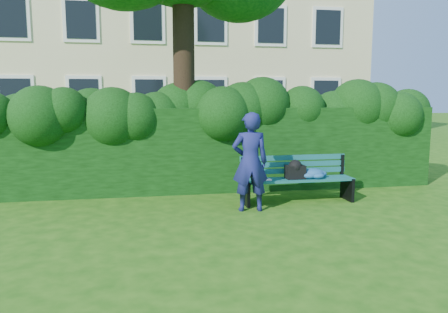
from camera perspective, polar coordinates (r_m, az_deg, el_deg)
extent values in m
plane|color=#1B4C0E|center=(7.62, 0.82, -7.72)|extent=(80.00, 80.00, 0.00)
cube|color=beige|center=(21.60, -6.80, 18.42)|extent=(16.00, 8.00, 12.00)
cube|color=white|center=(17.77, -25.52, 7.00)|extent=(1.30, 0.08, 1.60)
cube|color=black|center=(17.73, -25.56, 7.00)|extent=(1.05, 0.04, 1.35)
cube|color=white|center=(17.31, -17.77, 7.39)|extent=(1.30, 0.08, 1.60)
cube|color=black|center=(17.27, -17.79, 7.39)|extent=(1.05, 0.04, 1.35)
cube|color=white|center=(17.17, -9.74, 7.65)|extent=(1.30, 0.08, 1.60)
cube|color=black|center=(17.13, -9.73, 7.65)|extent=(1.05, 0.04, 1.35)
cube|color=white|center=(17.37, -1.72, 7.77)|extent=(1.30, 0.08, 1.60)
cube|color=black|center=(17.33, -1.70, 7.76)|extent=(1.05, 0.04, 1.35)
cube|color=white|center=(17.89, 5.96, 7.73)|extent=(1.30, 0.08, 1.60)
cube|color=black|center=(17.86, 6.00, 7.73)|extent=(1.05, 0.04, 1.35)
cube|color=white|center=(18.71, 13.10, 7.58)|extent=(1.30, 0.08, 1.60)
cube|color=black|center=(18.68, 13.15, 7.58)|extent=(1.05, 0.04, 1.35)
cube|color=white|center=(17.98, -26.08, 15.95)|extent=(1.30, 0.08, 1.60)
cube|color=black|center=(17.94, -26.11, 15.96)|extent=(1.05, 0.04, 1.35)
cube|color=white|center=(17.52, -18.17, 16.58)|extent=(1.30, 0.08, 1.60)
cube|color=black|center=(17.48, -18.19, 16.60)|extent=(1.05, 0.04, 1.35)
cube|color=white|center=(17.39, -9.96, 16.92)|extent=(1.30, 0.08, 1.60)
cube|color=black|center=(17.35, -9.96, 16.94)|extent=(1.05, 0.04, 1.35)
cube|color=white|center=(17.59, -1.76, 16.93)|extent=(1.30, 0.08, 1.60)
cube|color=black|center=(17.55, -1.74, 16.95)|extent=(1.05, 0.04, 1.35)
cube|color=white|center=(18.10, 6.10, 16.63)|extent=(1.30, 0.08, 1.60)
cube|color=black|center=(18.07, 6.14, 16.65)|extent=(1.05, 0.04, 1.35)
cube|color=white|center=(18.91, 13.37, 16.09)|extent=(1.30, 0.08, 1.60)
cube|color=black|center=(18.88, 13.42, 16.10)|extent=(1.05, 0.04, 1.35)
cube|color=black|center=(9.57, -1.73, 1.01)|extent=(10.00, 1.00, 1.80)
cylinder|color=black|center=(9.61, -5.27, 12.12)|extent=(0.46, 0.46, 5.52)
cube|color=#0D4443|center=(8.39, 10.06, -3.21)|extent=(2.18, 0.13, 0.04)
cube|color=#0D4443|center=(8.50, 9.77, -3.06)|extent=(2.18, 0.13, 0.04)
cube|color=#0D4443|center=(8.61, 9.48, -2.91)|extent=(2.18, 0.13, 0.04)
cube|color=#0D4443|center=(8.72, 9.21, -2.76)|extent=(2.18, 0.13, 0.04)
cube|color=#0D4443|center=(8.77, 9.05, -1.84)|extent=(2.18, 0.06, 0.10)
cube|color=#0D4443|center=(8.76, 9.04, -0.99)|extent=(2.18, 0.06, 0.10)
cube|color=#0D4443|center=(8.75, 9.04, -0.14)|extent=(2.18, 0.06, 0.10)
cube|color=black|center=(8.30, 2.84, -4.84)|extent=(0.07, 0.50, 0.44)
cube|color=black|center=(8.46, 2.44, -1.62)|extent=(0.06, 0.06, 0.45)
cube|color=black|center=(8.21, 2.93, -3.42)|extent=(0.06, 0.42, 0.05)
cube|color=black|center=(9.02, 15.79, -4.10)|extent=(0.07, 0.50, 0.44)
cube|color=black|center=(9.17, 15.16, -1.15)|extent=(0.06, 0.06, 0.45)
cube|color=black|center=(8.93, 15.99, -2.79)|extent=(0.06, 0.42, 0.05)
cube|color=white|center=(8.30, 5.55, -3.04)|extent=(0.18, 0.13, 0.02)
cube|color=black|center=(8.51, 9.28, -2.01)|extent=(0.37, 0.23, 0.26)
imported|color=navy|center=(7.77, 3.43, -0.72)|extent=(0.68, 0.48, 1.77)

